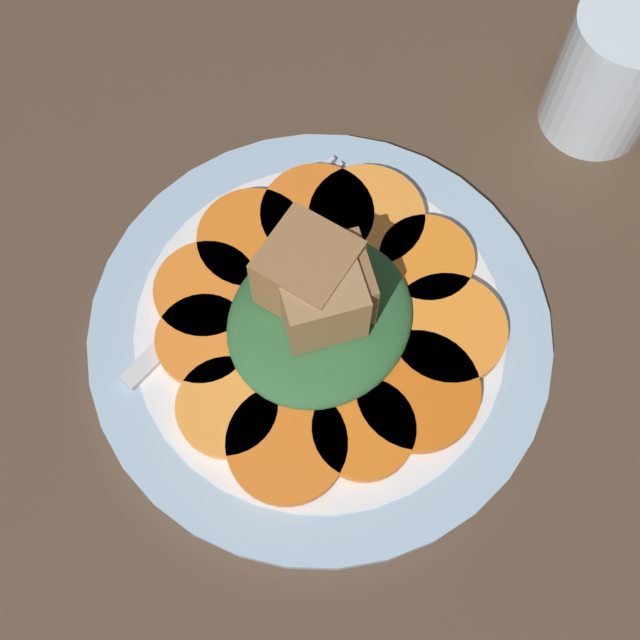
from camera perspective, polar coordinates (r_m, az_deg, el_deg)
The scene contains 16 objects.
table_slab at distance 49.68cm, azimuth -0.00°, elevation -1.38°, with size 120.00×120.00×2.00cm, color #4C3828.
plate at distance 48.27cm, azimuth -0.00°, elevation -0.72°, with size 27.76×27.76×1.05cm.
carrot_slice_0 at distance 48.63cm, azimuth -8.08°, elevation 2.08°, with size 6.29×6.29×0.94cm, color orange.
carrot_slice_1 at distance 47.40cm, azimuth -8.29°, elevation -1.44°, with size 5.60×5.60×0.94cm, color orange.
carrot_slice_2 at distance 45.90cm, azimuth -6.61°, elevation -6.17°, with size 5.82×5.82×0.94cm, color orange.
carrot_slice_3 at distance 45.08cm, azimuth -2.37°, elevation -8.82°, with size 6.80×6.80×0.94cm, color orange.
carrot_slice_4 at distance 45.32cm, azimuth 3.13°, elevation -7.75°, with size 5.85×5.85×0.94cm, color orange.
carrot_slice_5 at distance 46.21cm, azimuth 6.95°, elevation -5.02°, with size 7.15×7.15×0.94cm, color #D66115.
carrot_slice_6 at distance 47.76cm, azimuth 9.08°, elevation -0.65°, with size 6.95×6.95×0.94cm, color orange.
carrot_slice_7 at distance 49.48cm, azimuth 7.56°, elevation 4.27°, with size 5.85×5.85×0.94cm, color orange.
carrot_slice_8 at distance 50.55cm, azimuth 3.33°, elevation 7.30°, with size 7.27×7.27×0.94cm, color orange.
carrot_slice_9 at distance 50.54cm, azimuth -0.20°, elevation 7.46°, with size 7.13×7.13×0.94cm, color orange.
carrot_slice_10 at distance 49.89cm, azimuth -4.81°, elevation 5.74°, with size 6.85×6.85×0.94cm, color orange.
center_pile at distance 45.33cm, azimuth -0.06°, elevation 1.22°, with size 11.50×10.35×6.86cm.
fork at distance 49.44cm, azimuth -5.18°, elevation 4.02°, with size 19.54×2.32×0.40cm.
water_glass at distance 56.17cm, azimuth 20.06°, elevation 16.16°, with size 7.16×7.16×9.09cm.
Camera 1 is at (13.58, 11.83, 47.31)cm, focal length 45.00 mm.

